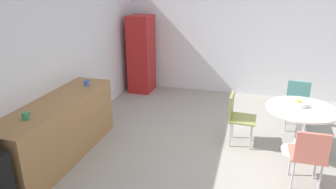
% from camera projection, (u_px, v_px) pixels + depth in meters
% --- Properties ---
extents(ground_plane, '(6.00, 6.00, 0.00)m').
position_uv_depth(ground_plane, '(246.00, 163.00, 4.42)').
color(ground_plane, '#9E998E').
extents(wall_back, '(6.00, 0.10, 2.60)m').
position_uv_depth(wall_back, '(56.00, 61.00, 4.73)').
color(wall_back, silver).
rests_on(wall_back, ground_plane).
extents(wall_side_right, '(0.10, 6.00, 2.60)m').
position_uv_depth(wall_side_right, '(257.00, 38.00, 6.67)').
color(wall_side_right, silver).
rests_on(wall_side_right, ground_plane).
extents(counter_block, '(2.20, 0.60, 0.90)m').
position_uv_depth(counter_block, '(59.00, 130.00, 4.40)').
color(counter_block, '#9E7042').
rests_on(counter_block, ground_plane).
extents(locker_cabinet, '(0.60, 0.50, 1.77)m').
position_uv_depth(locker_cabinet, '(141.00, 54.00, 7.06)').
color(locker_cabinet, '#B21E1E').
rests_on(locker_cabinet, ground_plane).
extents(round_table, '(1.02, 1.02, 0.73)m').
position_uv_depth(round_table, '(300.00, 117.00, 4.50)').
color(round_table, silver).
rests_on(round_table, ground_plane).
extents(chair_olive, '(0.44, 0.44, 0.83)m').
position_uv_depth(chair_olive, '(237.00, 113.00, 4.79)').
color(chair_olive, silver).
rests_on(chair_olive, ground_plane).
extents(chair_coral, '(0.42, 0.42, 0.83)m').
position_uv_depth(chair_coral, '(309.00, 153.00, 3.68)').
color(chair_coral, silver).
rests_on(chair_coral, ground_plane).
extents(chair_teal, '(0.45, 0.45, 0.83)m').
position_uv_depth(chair_teal, '(298.00, 100.00, 5.34)').
color(chair_teal, silver).
rests_on(chair_teal, ground_plane).
extents(fruit_bowl, '(0.23, 0.23, 0.11)m').
position_uv_depth(fruit_bowl, '(299.00, 104.00, 4.49)').
color(fruit_bowl, silver).
rests_on(fruit_bowl, round_table).
extents(mug_white, '(0.13, 0.08, 0.09)m').
position_uv_depth(mug_white, '(25.00, 116.00, 3.67)').
color(mug_white, '#338C59').
rests_on(mug_white, counter_block).
extents(mug_green, '(0.13, 0.08, 0.09)m').
position_uv_depth(mug_green, '(87.00, 83.00, 4.87)').
color(mug_green, '#3F66BF').
rests_on(mug_green, counter_block).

